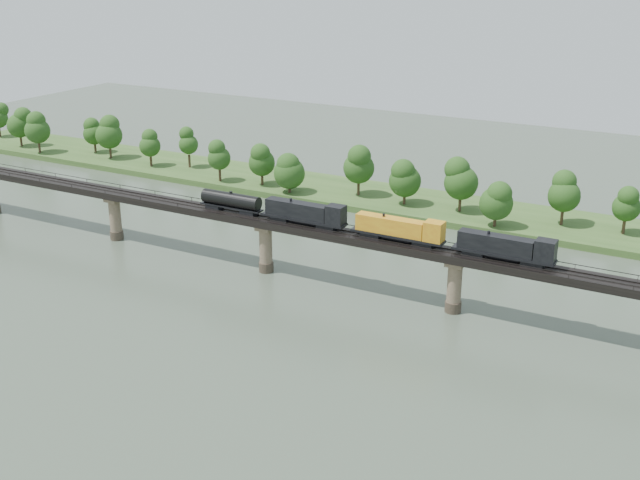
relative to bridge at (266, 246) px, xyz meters
The scene contains 6 objects.
ground 30.49m from the bridge, 90.00° to the right, with size 400.00×400.00×0.00m, color #384536.
far_bank 55.20m from the bridge, 90.00° to the left, with size 300.00×24.00×1.60m, color #315120.
bridge is the anchor object (origin of this frame).
bridge_superstructure 6.33m from the bridge, 90.00° to the left, with size 220.00×4.90×0.75m.
far_treeline 51.30m from the bridge, 99.23° to the left, with size 289.06×17.54×13.60m.
freight_train 23.73m from the bridge, ahead, with size 72.40×2.82×4.98m.
Camera 1 is at (82.50, -97.38, 61.91)m, focal length 45.00 mm.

